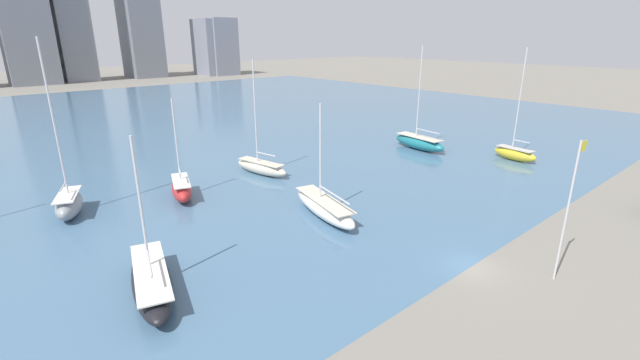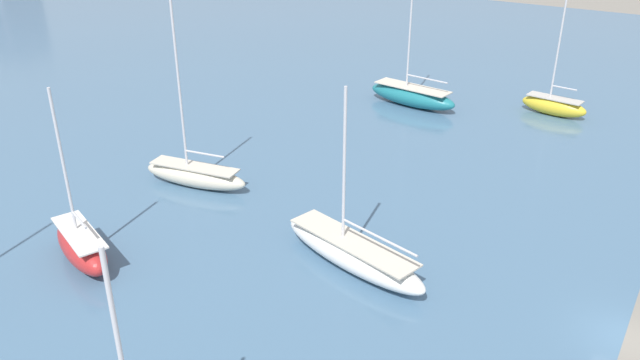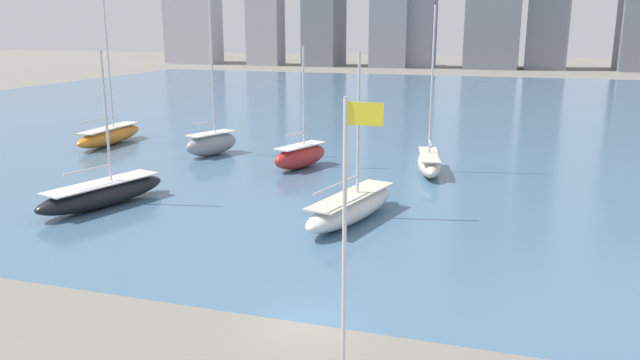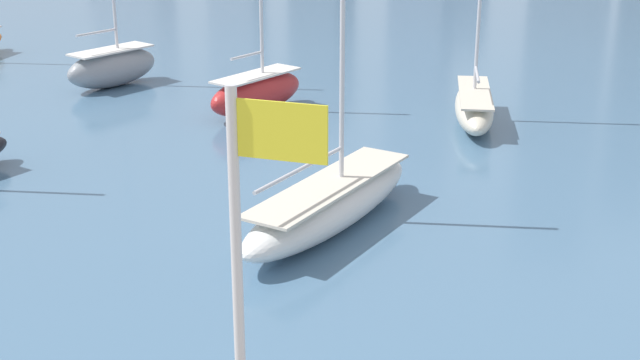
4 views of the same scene
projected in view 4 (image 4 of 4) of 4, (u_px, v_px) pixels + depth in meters
harbor_water at (531, 5)px, 81.38m from camera, size 180.00×140.00×0.00m
sailboat_cream at (474, 105)px, 44.74m from camera, size 3.46×8.50×13.99m
sailboat_red at (257, 92)px, 46.60m from camera, size 4.15×6.86×10.63m
sailboat_gray at (112, 65)px, 51.95m from camera, size 4.25×6.49×16.55m
sailboat_white at (330, 203)px, 32.08m from camera, size 4.80×10.86×10.79m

